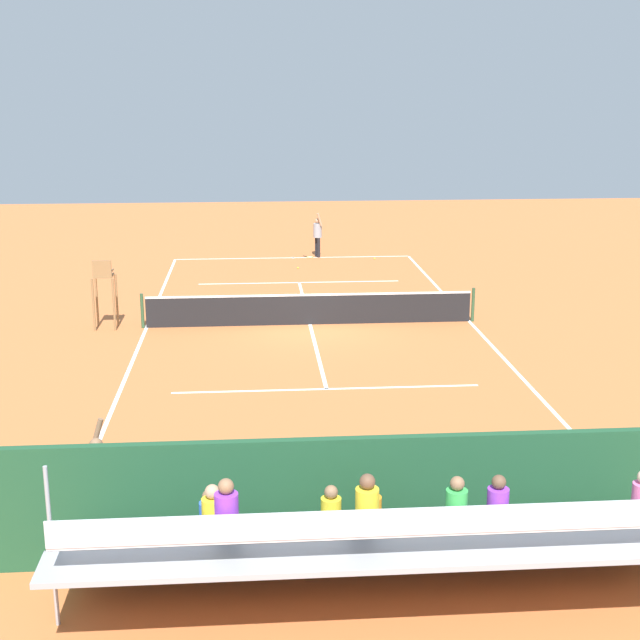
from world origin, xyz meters
TOP-DOWN VIEW (x-y plane):
  - ground_plane at (0.00, 0.00)m, footprint 60.00×60.00m
  - court_line_markings at (0.00, -0.04)m, footprint 10.10×22.20m
  - tennis_net at (0.00, 0.00)m, footprint 10.30×0.10m
  - backdrop_wall at (0.00, 14.00)m, footprint 18.00×0.16m
  - bleacher_stand at (0.03, 15.35)m, footprint 9.06×2.40m
  - umpire_chair at (6.20, -0.01)m, footprint 0.67×0.67m
  - courtside_bench at (-2.02, 13.27)m, footprint 1.80×0.40m
  - equipment_bag at (-0.06, 13.40)m, footprint 0.90×0.36m
  - tennis_player at (-1.07, -11.12)m, footprint 0.45×0.56m
  - tennis_racket at (-0.71, -11.04)m, footprint 0.49×0.54m
  - tennis_ball_near at (-0.09, -8.65)m, footprint 0.07×0.07m
  - tennis_ball_far at (-3.45, -10.39)m, footprint 0.07×0.07m
  - line_judge at (4.31, 12.90)m, footprint 0.39×0.54m

SIDE VIEW (x-z plane):
  - ground_plane at x=0.00m, z-range 0.00..0.00m
  - court_line_markings at x=0.00m, z-range 0.00..0.01m
  - tennis_racket at x=-0.71m, z-range 0.00..0.03m
  - tennis_ball_near at x=-0.09m, z-range 0.00..0.07m
  - tennis_ball_far at x=-3.45m, z-range 0.00..0.07m
  - equipment_bag at x=-0.06m, z-range 0.00..0.36m
  - tennis_net at x=0.00m, z-range -0.03..1.04m
  - courtside_bench at x=-2.02m, z-range 0.09..1.02m
  - bleacher_stand at x=0.03m, z-range -0.28..2.20m
  - backdrop_wall at x=0.00m, z-range 0.00..2.00m
  - tennis_player at x=-1.07m, z-range 0.05..1.98m
  - line_judge at x=4.31m, z-range 0.05..1.98m
  - umpire_chair at x=6.20m, z-range 0.24..2.38m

